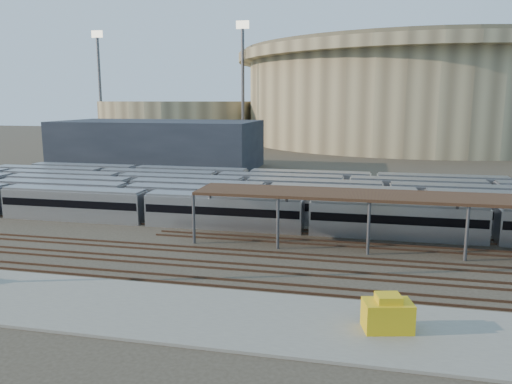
{
  "coord_description": "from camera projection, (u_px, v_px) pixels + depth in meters",
  "views": [
    {
      "loc": [
        8.69,
        -44.88,
        14.19
      ],
      "look_at": [
        -3.97,
        12.0,
        3.52
      ],
      "focal_mm": 35.0,
      "sensor_mm": 36.0,
      "label": 1
    }
  ],
  "objects": [
    {
      "name": "floodlight_3",
      "position": [
        322.0,
        85.0,
        199.55
      ],
      "size": [
        4.0,
        1.0,
        38.4
      ],
      "color": "#4F4F54",
      "rests_on": "ground"
    },
    {
      "name": "service_building",
      "position": [
        158.0,
        144.0,
        106.89
      ],
      "size": [
        42.0,
        20.0,
        10.0
      ],
      "primitive_type": "cube",
      "color": "#1E232D",
      "rests_on": "ground"
    },
    {
      "name": "yellow_equipment",
      "position": [
        387.0,
        316.0,
        30.77
      ],
      "size": [
        3.29,
        2.46,
        1.84
      ],
      "primitive_type": "cube",
      "rotation": [
        0.0,
        0.0,
        0.23
      ],
      "color": "gold",
      "rests_on": "apron"
    },
    {
      "name": "floodlight_1",
      "position": [
        100.0,
        82.0,
        177.17
      ],
      "size": [
        4.0,
        1.0,
        38.4
      ],
      "color": "#4F4F54",
      "rests_on": "ground"
    },
    {
      "name": "empty_tracks",
      "position": [
        258.0,
        268.0,
        42.69
      ],
      "size": [
        170.0,
        9.62,
        0.18
      ],
      "color": "#4C3323",
      "rests_on": "ground"
    },
    {
      "name": "secondary_arena",
      "position": [
        177.0,
        121.0,
        183.88
      ],
      "size": [
        56.0,
        56.0,
        14.0
      ],
      "primitive_type": "cylinder",
      "color": "tan",
      "rests_on": "ground"
    },
    {
      "name": "ground",
      "position": [
        269.0,
        252.0,
        47.5
      ],
      "size": [
        420.0,
        420.0,
        0.0
      ],
      "primitive_type": "plane",
      "color": "#383026",
      "rests_on": "ground"
    },
    {
      "name": "apron",
      "position": [
        156.0,
        310.0,
        34.15
      ],
      "size": [
        50.0,
        9.0,
        0.2
      ],
      "primitive_type": "cube",
      "color": "gray",
      "rests_on": "ground"
    },
    {
      "name": "floodlight_0",
      "position": [
        243.0,
        80.0,
        155.81
      ],
      "size": [
        4.0,
        1.0,
        38.4
      ],
      "color": "#4F4F54",
      "rests_on": "ground"
    },
    {
      "name": "subway_trains",
      "position": [
        304.0,
        198.0,
        64.74
      ],
      "size": [
        129.33,
        23.9,
        3.6
      ],
      "color": "#B8B9BE",
      "rests_on": "ground"
    },
    {
      "name": "stadium",
      "position": [
        417.0,
        94.0,
        173.62
      ],
      "size": [
        124.0,
        124.0,
        32.5
      ],
      "color": "tan",
      "rests_on": "ground"
    }
  ]
}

